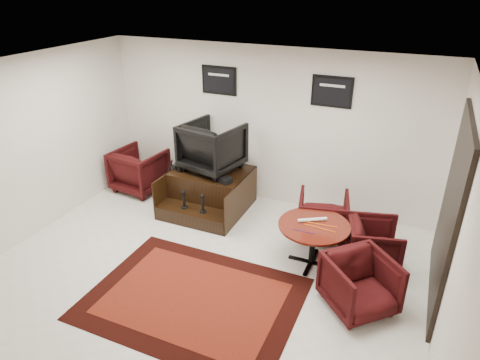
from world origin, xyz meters
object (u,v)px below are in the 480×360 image
(table_chair_back, at_px, (323,213))
(shine_podium, at_px, (210,191))
(shine_chair, at_px, (212,144))
(table_chair_window, at_px, (374,241))
(table_chair_corner, at_px, (360,282))
(armchair_side, at_px, (139,168))
(meeting_table, at_px, (314,230))

(table_chair_back, bearing_deg, shine_podium, -15.17)
(shine_chair, relative_size, table_chair_back, 1.21)
(table_chair_window, height_order, table_chair_corner, table_chair_corner)
(table_chair_back, relative_size, table_chair_corner, 0.99)
(armchair_side, height_order, table_chair_window, armchair_side)
(shine_podium, relative_size, shine_chair, 1.46)
(meeting_table, distance_m, table_chair_corner, 1.04)
(armchair_side, xyz_separation_m, meeting_table, (3.71, -1.01, 0.12))
(meeting_table, xyz_separation_m, table_chair_window, (0.81, 0.36, -0.21))
(table_chair_back, bearing_deg, table_chair_window, 139.28)
(shine_chair, distance_m, table_chair_corner, 3.46)
(shine_podium, bearing_deg, shine_chair, 90.00)
(meeting_table, distance_m, table_chair_window, 0.91)
(table_chair_back, relative_size, table_chair_window, 1.06)
(meeting_table, height_order, table_chair_corner, table_chair_corner)
(armchair_side, xyz_separation_m, table_chair_window, (4.52, -0.64, -0.08))
(shine_podium, distance_m, armchair_side, 1.59)
(table_chair_corner, bearing_deg, table_chair_back, 74.94)
(armchair_side, height_order, meeting_table, armchair_side)
(table_chair_window, bearing_deg, meeting_table, 99.45)
(table_chair_window, bearing_deg, armchair_side, 67.11)
(table_chair_corner, bearing_deg, shine_podium, 107.23)
(shine_chair, relative_size, armchair_side, 1.05)
(armchair_side, distance_m, table_chair_window, 4.56)
(shine_podium, bearing_deg, table_chair_back, -2.50)
(table_chair_corner, bearing_deg, table_chair_window, 44.09)
(shine_chair, bearing_deg, armchair_side, 13.56)
(shine_podium, distance_m, meeting_table, 2.33)
(armchair_side, relative_size, table_chair_window, 1.22)
(table_chair_back, distance_m, table_chair_window, 0.97)
(meeting_table, relative_size, table_chair_corner, 1.27)
(meeting_table, bearing_deg, table_chair_corner, -40.33)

